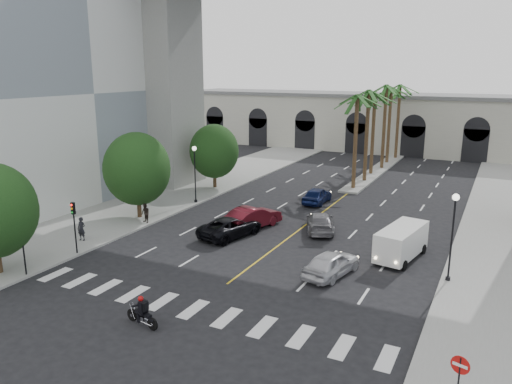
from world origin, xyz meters
name	(u,v)px	position (x,y,z in m)	size (l,w,h in m)	color
ground	(209,298)	(0.00, 0.00, 0.00)	(140.00, 140.00, 0.00)	black
sidewalk_left	(158,201)	(-15.00, 15.00, 0.07)	(8.00, 100.00, 0.15)	gray
median	(376,171)	(0.00, 38.00, 0.10)	(2.00, 24.00, 0.20)	gray
building_left	(30,88)	(-27.00, 12.00, 10.31)	(16.50, 32.50, 20.60)	silver
pier_building	(406,123)	(0.00, 55.00, 4.27)	(71.00, 10.50, 8.50)	#B8B5A5
palm_a	(357,100)	(0.00, 28.00, 9.10)	(3.20, 3.20, 10.30)	#47331E
palm_b	(369,95)	(0.10, 32.00, 9.37)	(3.20, 3.20, 10.60)	#47331E
palm_c	(375,98)	(-0.20, 36.00, 8.91)	(3.20, 3.20, 10.10)	#47331E
palm_d	(386,90)	(0.15, 40.00, 9.65)	(3.20, 3.20, 10.90)	#47331E
palm_e	(391,92)	(-0.10, 44.00, 9.19)	(3.20, 3.20, 10.40)	#47331E
palm_f	(400,89)	(0.20, 48.00, 9.46)	(3.20, 3.20, 10.70)	#47331E
street_tree_mid	(137,169)	(-13.00, 10.00, 4.21)	(5.44, 5.44, 7.21)	#382616
street_tree_far	(214,151)	(-13.00, 22.00, 3.90)	(5.04, 5.04, 6.68)	#382616
lamp_post_left_far	(195,170)	(-11.40, 16.00, 3.22)	(0.40, 0.40, 5.35)	black
lamp_post_right	(453,230)	(11.40, 8.00, 3.22)	(0.40, 0.40, 5.35)	black
traffic_signal_near	(22,237)	(-11.30, -2.50, 2.51)	(0.25, 0.18, 3.65)	black
traffic_signal_far	(74,219)	(-11.30, 1.50, 2.51)	(0.25, 0.18, 3.65)	black
motorcycle_rider	(143,313)	(-1.22, -4.01, 0.70)	(2.12, 0.64, 1.54)	black
car_a	(331,263)	(4.98, 5.93, 0.77)	(1.81, 4.50, 1.53)	#BABAC0
car_b	(252,217)	(-3.47, 12.01, 0.85)	(1.80, 5.16, 1.70)	#57111B
car_c	(231,227)	(-3.99, 9.47, 0.74)	(2.45, 5.31, 1.48)	black
car_d	(320,222)	(1.50, 13.68, 0.71)	(2.00, 4.92, 1.43)	slate
car_e	(317,195)	(-1.50, 21.26, 0.74)	(1.75, 4.35, 1.48)	#101C4E
cargo_van	(401,242)	(8.17, 10.56, 1.19)	(2.72, 5.27, 2.14)	silver
pedestrian_a	(81,229)	(-12.87, 3.52, 1.01)	(0.62, 0.41, 1.71)	black
pedestrian_b	(145,213)	(-11.50, 8.93, 0.94)	(0.76, 0.60, 1.57)	black
do_not_enter_sign	(459,376)	(13.00, -4.66, 1.98)	(0.65, 0.22, 2.73)	black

